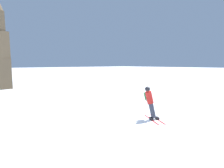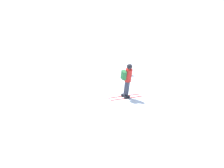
{
  "view_description": "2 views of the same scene",
  "coord_description": "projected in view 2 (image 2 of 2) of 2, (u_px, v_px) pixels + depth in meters",
  "views": [
    {
      "loc": [
        -7.06,
        -5.5,
        3.08
      ],
      "look_at": [
        0.47,
        3.03,
        1.76
      ],
      "focal_mm": 28.0,
      "sensor_mm": 36.0,
      "label": 1
    },
    {
      "loc": [
        -9.68,
        14.63,
        6.32
      ],
      "look_at": [
        0.71,
        1.39,
        1.09
      ],
      "focal_mm": 60.0,
      "sensor_mm": 36.0,
      "label": 2
    }
  ],
  "objects": [
    {
      "name": "spare_backpack",
      "position": [
        129.0,
        72.0,
        22.94
      ],
      "size": [
        0.35,
        0.29,
        0.5
      ],
      "rotation": [
        0.0,
        0.0,
        3.4
      ],
      "color": "#236633",
      "rests_on": "ground"
    },
    {
      "name": "ground_plane",
      "position": [
        141.0,
        101.0,
        18.58
      ],
      "size": [
        300.0,
        300.0,
        0.0
      ],
      "primitive_type": "plane",
      "color": "white"
    },
    {
      "name": "skier",
      "position": [
        127.0,
        79.0,
        18.56
      ],
      "size": [
        1.47,
        1.79,
        1.9
      ],
      "rotation": [
        0.0,
        0.0,
        -0.51
      ],
      "color": "red",
      "rests_on": "ground"
    }
  ]
}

